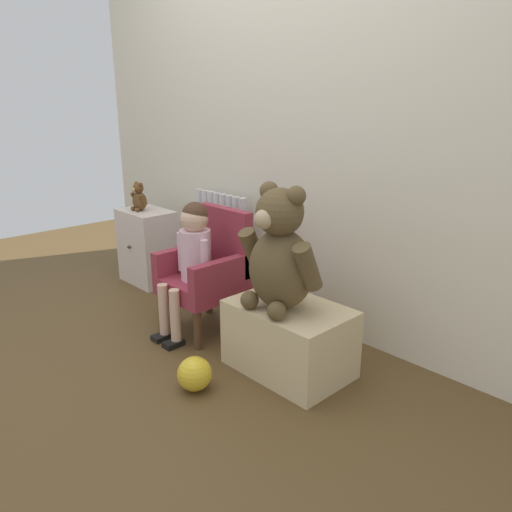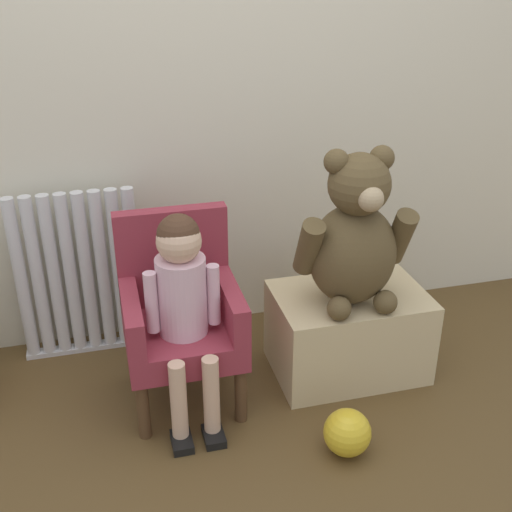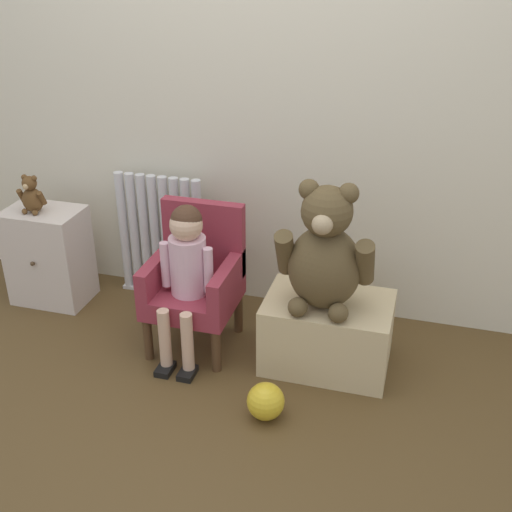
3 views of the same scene
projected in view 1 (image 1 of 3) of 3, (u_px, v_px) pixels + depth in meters
name	position (u px, v px, depth m)	size (l,w,h in m)	color
ground_plane	(132.00, 370.00, 2.46)	(6.00, 6.00, 0.00)	brown
back_wall	(288.00, 113.00, 2.81)	(3.80, 0.05, 2.40)	beige
radiator	(221.00, 246.00, 3.31)	(0.50, 0.05, 0.70)	silver
small_dresser	(148.00, 246.00, 3.58)	(0.40, 0.30, 0.53)	beige
child_armchair	(209.00, 270.00, 2.82)	(0.40, 0.41, 0.69)	maroon
child_figure	(192.00, 250.00, 2.70)	(0.25, 0.35, 0.75)	beige
low_bench	(289.00, 338.00, 2.41)	(0.57, 0.39, 0.34)	#CFB788
large_teddy_bear	(280.00, 255.00, 2.27)	(0.43, 0.30, 0.58)	brown
small_teddy_bear	(139.00, 198.00, 3.47)	(0.15, 0.10, 0.20)	brown
toy_ball	(195.00, 374.00, 2.27)	(0.16, 0.16, 0.16)	gold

